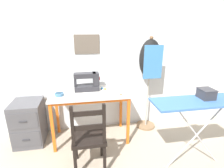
% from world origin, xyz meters
% --- Properties ---
extents(ground_plane, '(14.00, 14.00, 0.00)m').
position_xyz_m(ground_plane, '(0.00, 0.00, 0.00)').
color(ground_plane, tan).
extents(wall_back, '(10.00, 0.07, 2.55)m').
position_xyz_m(wall_back, '(-0.00, 0.64, 1.28)').
color(wall_back, silver).
rests_on(wall_back, ground_plane).
extents(sewing_table, '(1.14, 0.57, 0.78)m').
position_xyz_m(sewing_table, '(0.00, 0.27, 0.68)').
color(sewing_table, silver).
rests_on(sewing_table, ground_plane).
extents(sewing_machine, '(0.39, 0.17, 0.30)m').
position_xyz_m(sewing_machine, '(-0.01, 0.38, 0.91)').
color(sewing_machine, '#28282D').
rests_on(sewing_machine, sewing_table).
extents(fabric_bowl, '(0.12, 0.12, 0.04)m').
position_xyz_m(fabric_bowl, '(-0.43, 0.22, 0.80)').
color(fabric_bowl, teal).
rests_on(fabric_bowl, sewing_table).
extents(scissors, '(0.12, 0.11, 0.01)m').
position_xyz_m(scissors, '(0.45, 0.13, 0.78)').
color(scissors, silver).
rests_on(scissors, sewing_table).
extents(thread_spool_near_machine, '(0.04, 0.04, 0.04)m').
position_xyz_m(thread_spool_near_machine, '(0.19, 0.39, 0.80)').
color(thread_spool_near_machine, '#2875C1').
rests_on(thread_spool_near_machine, sewing_table).
extents(thread_spool_mid_table, '(0.04, 0.04, 0.03)m').
position_xyz_m(thread_spool_mid_table, '(0.24, 0.35, 0.79)').
color(thread_spool_mid_table, orange).
rests_on(thread_spool_mid_table, sewing_table).
extents(wooden_chair, '(0.40, 0.38, 0.92)m').
position_xyz_m(wooden_chair, '(-0.06, -0.34, 0.43)').
color(wooden_chair, black).
rests_on(wooden_chair, ground_plane).
extents(filing_cabinet, '(0.42, 0.47, 0.66)m').
position_xyz_m(filing_cabinet, '(-0.92, 0.35, 0.33)').
color(filing_cabinet, '#4C4C51').
rests_on(filing_cabinet, ground_plane).
extents(dress_form, '(0.35, 0.32, 1.57)m').
position_xyz_m(dress_form, '(0.98, 0.46, 1.15)').
color(dress_form, '#846647').
rests_on(dress_form, ground_plane).
extents(ironing_board, '(1.17, 0.36, 0.91)m').
position_xyz_m(ironing_board, '(1.25, -0.52, 0.85)').
color(ironing_board, '#3D6BAD').
rests_on(ironing_board, ground_plane).
extents(storage_box, '(0.16, 0.18, 0.12)m').
position_xyz_m(storage_box, '(1.32, -0.47, 0.96)').
color(storage_box, '#333338').
rests_on(storage_box, ironing_board).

